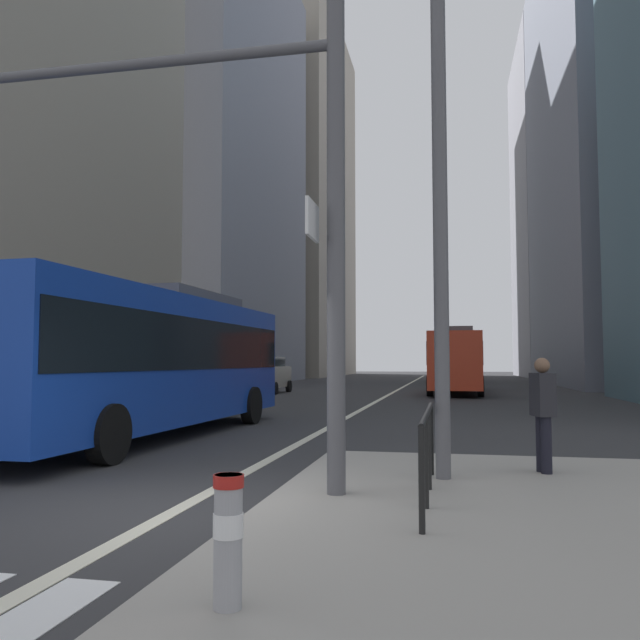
# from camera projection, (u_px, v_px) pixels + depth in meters

# --- Properties ---
(ground_plane) EXTENTS (160.00, 160.00, 0.00)m
(ground_plane) POSITION_uv_depth(u_px,v_px,m) (377.00, 402.00, 26.89)
(ground_plane) COLOR #303033
(lane_centre_line) EXTENTS (0.20, 80.00, 0.01)m
(lane_centre_line) POSITION_uv_depth(u_px,v_px,m) (396.00, 391.00, 36.67)
(lane_centre_line) COLOR beige
(lane_centre_line) RESTS_ON ground
(office_tower_left_mid) EXTENTS (11.11, 23.08, 36.25)m
(office_tower_left_mid) POSITION_uv_depth(u_px,v_px,m) (207.00, 158.00, 51.62)
(office_tower_left_mid) COLOR slate
(office_tower_left_mid) RESTS_ON ground
(office_tower_left_far) EXTENTS (12.62, 25.42, 42.87)m
(office_tower_left_far) POSITION_uv_depth(u_px,v_px,m) (289.00, 200.00, 78.14)
(office_tower_left_far) COLOR gray
(office_tower_left_far) RESTS_ON ground
(office_tower_right_far) EXTENTS (12.43, 18.05, 37.27)m
(office_tower_right_far) POSITION_uv_depth(u_px,v_px,m) (576.00, 209.00, 71.07)
(office_tower_right_far) COLOR gray
(office_tower_right_far) RESTS_ON ground
(city_bus_blue_oncoming) EXTENTS (2.93, 11.09, 3.40)m
(city_bus_blue_oncoming) POSITION_uv_depth(u_px,v_px,m) (149.00, 355.00, 14.27)
(city_bus_blue_oncoming) COLOR #14389E
(city_bus_blue_oncoming) RESTS_ON ground
(city_bus_red_receding) EXTENTS (2.76, 11.05, 3.40)m
(city_bus_red_receding) POSITION_uv_depth(u_px,v_px,m) (455.00, 359.00, 34.21)
(city_bus_red_receding) COLOR red
(city_bus_red_receding) RESTS_ON ground
(city_bus_red_distant) EXTENTS (2.83, 10.89, 3.40)m
(city_bus_red_distant) POSITION_uv_depth(u_px,v_px,m) (449.00, 360.00, 51.61)
(city_bus_red_distant) COLOR #198456
(city_bus_red_distant) RESTS_ON ground
(car_oncoming_mid) EXTENTS (2.04, 4.25, 1.94)m
(car_oncoming_mid) POSITION_uv_depth(u_px,v_px,m) (266.00, 375.00, 34.05)
(car_oncoming_mid) COLOR #B2A899
(car_oncoming_mid) RESTS_ON ground
(car_receding_near) EXTENTS (2.18, 4.63, 1.94)m
(car_receding_near) POSITION_uv_depth(u_px,v_px,m) (441.00, 369.00, 61.46)
(car_receding_near) COLOR silver
(car_receding_near) RESTS_ON ground
(car_receding_far) EXTENTS (2.17, 4.15, 1.94)m
(car_receding_far) POSITION_uv_depth(u_px,v_px,m) (455.00, 368.00, 63.71)
(car_receding_far) COLOR black
(car_receding_far) RESTS_ON ground
(traffic_signal_gantry) EXTENTS (7.23, 0.65, 6.00)m
(traffic_signal_gantry) POSITION_uv_depth(u_px,v_px,m) (146.00, 168.00, 8.16)
(traffic_signal_gantry) COLOR #515156
(traffic_signal_gantry) RESTS_ON median_island
(street_lamp_post) EXTENTS (5.50, 0.32, 8.00)m
(street_lamp_post) POSITION_uv_depth(u_px,v_px,m) (439.00, 99.00, 8.73)
(street_lamp_post) COLOR #56565B
(street_lamp_post) RESTS_ON median_island
(bollard_left) EXTENTS (0.20, 0.20, 0.83)m
(bollard_left) POSITION_uv_depth(u_px,v_px,m) (228.00, 533.00, 4.01)
(bollard_left) COLOR #99999E
(bollard_left) RESTS_ON median_island
(pedestrian_railing) EXTENTS (0.06, 3.09, 0.98)m
(pedestrian_railing) POSITION_uv_depth(u_px,v_px,m) (427.00, 437.00, 7.23)
(pedestrian_railing) COLOR black
(pedestrian_railing) RESTS_ON median_island
(pedestrian_waiting) EXTENTS (0.33, 0.43, 1.59)m
(pedestrian_waiting) POSITION_uv_depth(u_px,v_px,m) (543.00, 409.00, 8.90)
(pedestrian_waiting) COLOR black
(pedestrian_waiting) RESTS_ON median_island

